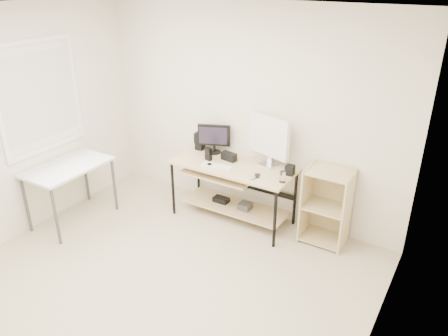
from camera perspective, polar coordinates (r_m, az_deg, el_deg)
name	(u,v)px	position (r m, az deg, el deg)	size (l,w,h in m)	color
room	(127,167)	(3.91, -12.52, 0.08)	(4.01, 4.01, 2.62)	#C2B495
desk	(231,180)	(5.35, 0.95, -1.56)	(1.50, 0.65, 0.75)	#D5B987
side_table	(68,172)	(5.58, -19.65, -0.46)	(0.60, 1.00, 0.75)	white
shelf_unit	(327,205)	(5.11, 13.36, -4.75)	(0.50, 0.40, 0.90)	#D2BB83
black_monitor	(214,137)	(5.51, -1.32, 4.08)	(0.40, 0.19, 0.38)	black
white_imac	(269,138)	(5.13, 5.92, 3.95)	(0.56, 0.21, 0.61)	silver
keyboard	(217,166)	(5.20, -0.95, 0.27)	(0.38, 0.11, 0.01)	white
mouse	(253,177)	(4.91, 3.76, -1.21)	(0.06, 0.10, 0.03)	#AEAEB3
center_speaker	(229,157)	(5.35, 0.65, 1.51)	(0.20, 0.09, 0.10)	black
speaker_left	(200,141)	(5.66, -3.16, 3.59)	(0.12, 0.12, 0.23)	black
speaker_right	(290,170)	(5.03, 8.61, -0.27)	(0.10, 0.10, 0.11)	black
audio_controller	(208,154)	(5.35, -2.04, 1.86)	(0.08, 0.05, 0.16)	black
volume_puck	(209,165)	(5.22, -1.92, 0.45)	(0.06, 0.06, 0.02)	black
smartphone	(257,176)	(4.97, 4.35, -1.02)	(0.06, 0.11, 0.01)	black
coaster	(282,182)	(4.86, 7.61, -1.81)	(0.08, 0.08, 0.01)	#936842
drinking_glass	(283,177)	(4.84, 7.65, -1.12)	(0.06, 0.06, 0.13)	white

